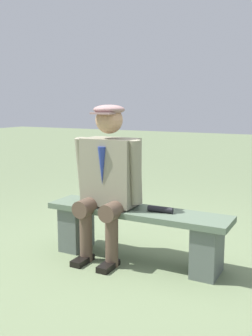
{
  "coord_description": "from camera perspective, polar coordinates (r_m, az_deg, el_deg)",
  "views": [
    {
      "loc": [
        -1.44,
        2.93,
        1.36
      ],
      "look_at": [
        0.1,
        0.0,
        0.81
      ],
      "focal_mm": 41.96,
      "sensor_mm": 36.0,
      "label": 1
    }
  ],
  "objects": [
    {
      "name": "ground_plane",
      "position": [
        3.54,
        1.5,
        -13.23
      ],
      "size": [
        30.0,
        30.0,
        0.0
      ],
      "primitive_type": "plane",
      "color": "#6B7C56"
    },
    {
      "name": "bench",
      "position": [
        3.44,
        1.52,
        -8.74
      ],
      "size": [
        1.62,
        0.37,
        0.46
      ],
      "color": "#576955",
      "rests_on": "ground"
    },
    {
      "name": "seated_man",
      "position": [
        3.4,
        -2.6,
        -0.93
      ],
      "size": [
        0.64,
        0.53,
        1.35
      ],
      "color": "gray",
      "rests_on": "ground"
    },
    {
      "name": "rolled_magazine",
      "position": [
        3.29,
        5.0,
        -6.02
      ],
      "size": [
        0.22,
        0.07,
        0.05
      ],
      "primitive_type": "cylinder",
      "rotation": [
        0.0,
        1.57,
        0.07
      ],
      "color": "black",
      "rests_on": "bench"
    }
  ]
}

